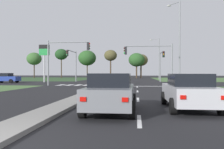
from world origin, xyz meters
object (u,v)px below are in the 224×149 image
object	(u,v)px
car_grey_second	(111,92)
treeline_second	(61,54)
traffic_signal_far_left	(73,60)
traffic_signal_near_right	(153,56)
traffic_signal_far_right	(161,61)
car_blue_third	(6,78)
treeline_third	(87,58)
traffic_signal_near_left	(64,54)
street_lamp_second	(179,39)
treeline_fifth	(137,60)
treeline_sixth	(141,60)
treeline_fourth	(111,56)
car_navy_fourth	(112,76)
treeline_near	(34,59)
car_silver_near	(189,91)
street_lamp_third	(158,56)
fuel_price_totem	(44,55)

from	to	relation	value
car_grey_second	treeline_second	size ratio (longest dim) A/B	0.47
traffic_signal_far_left	traffic_signal_near_right	bearing A→B (deg)	-40.65
traffic_signal_far_right	traffic_signal_far_left	distance (m)	15.20
car_blue_third	treeline_third	size ratio (longest dim) A/B	0.48
traffic_signal_near_left	treeline_third	bearing A→B (deg)	98.43
traffic_signal_far_right	street_lamp_second	world-z (taller)	street_lamp_second
treeline_third	treeline_fifth	distance (m)	15.44
traffic_signal_far_left	treeline_sixth	size ratio (longest dim) A/B	0.77
treeline_second	treeline_third	distance (m)	8.11
treeline_fifth	traffic_signal_far_right	bearing A→B (deg)	-82.07
treeline_fourth	treeline_sixth	bearing A→B (deg)	30.12
traffic_signal_far_right	car_navy_fourth	bearing A→B (deg)	123.37
street_lamp_second	treeline_sixth	world-z (taller)	street_lamp_second
treeline_fifth	traffic_signal_near_left	bearing A→B (deg)	-102.54
traffic_signal_far_right	traffic_signal_far_left	world-z (taller)	traffic_signal_far_left
car_navy_fourth	traffic_signal_far_right	xyz separation A→B (m)	(9.86, -14.98, 2.90)
traffic_signal_far_left	traffic_signal_near_right	world-z (taller)	traffic_signal_far_left
traffic_signal_near_left	treeline_near	bearing A→B (deg)	119.57
car_navy_fourth	traffic_signal_far_left	bearing A→B (deg)	70.51
traffic_signal_far_right	treeline_second	world-z (taller)	treeline_second
treeline_second	treeline_fifth	distance (m)	23.39
car_grey_second	traffic_signal_near_left	xyz separation A→B (m)	(-8.00, 18.35, 3.14)
car_navy_fourth	treeline_fourth	bearing A→B (deg)	-81.46
car_silver_near	street_lamp_second	world-z (taller)	street_lamp_second
car_navy_fourth	treeline_fourth	size ratio (longest dim) A/B	0.54
street_lamp_second	street_lamp_third	bearing A→B (deg)	90.18
traffic_signal_far_left	street_lamp_second	xyz separation A→B (m)	(16.44, -8.44, 2.07)
car_navy_fourth	traffic_signal_near_right	world-z (taller)	traffic_signal_near_right
traffic_signal_near_left	treeline_third	world-z (taller)	treeline_third
treeline_fourth	car_grey_second	bearing A→B (deg)	-83.50
street_lamp_second	treeline_fifth	distance (m)	38.54
street_lamp_third	car_grey_second	bearing A→B (deg)	-97.67
traffic_signal_far_right	street_lamp_third	distance (m)	17.83
treeline_fifth	treeline_fourth	bearing A→B (deg)	-156.84
car_navy_fourth	treeline_sixth	bearing A→B (deg)	-113.19
street_lamp_third	treeline_third	distance (m)	24.60
car_silver_near	car_blue_third	size ratio (longest dim) A/B	1.08
traffic_signal_far_left	street_lamp_second	size ratio (longest dim) A/B	0.52
traffic_signal_far_right	treeline_second	size ratio (longest dim) A/B	0.58
traffic_signal_far_right	fuel_price_totem	distance (m)	19.93
car_grey_second	treeline_near	xyz separation A→B (m)	(-29.75, 56.68, 5.04)
car_blue_third	street_lamp_third	size ratio (longest dim) A/B	0.41
traffic_signal_near_right	treeline_third	world-z (taller)	treeline_third
car_navy_fourth	traffic_signal_near_right	xyz separation A→B (m)	(7.60, -26.18, 2.81)
treeline_fourth	car_blue_third	bearing A→B (deg)	-112.75
treeline_near	treeline_fifth	distance (m)	30.93
car_grey_second	street_lamp_second	size ratio (longest dim) A/B	0.39
traffic_signal_near_right	street_lamp_third	distance (m)	29.16
street_lamp_second	street_lamp_third	size ratio (longest dim) A/B	1.08
car_navy_fourth	treeline_third	xyz separation A→B (m)	(-9.61, 16.10, 5.48)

